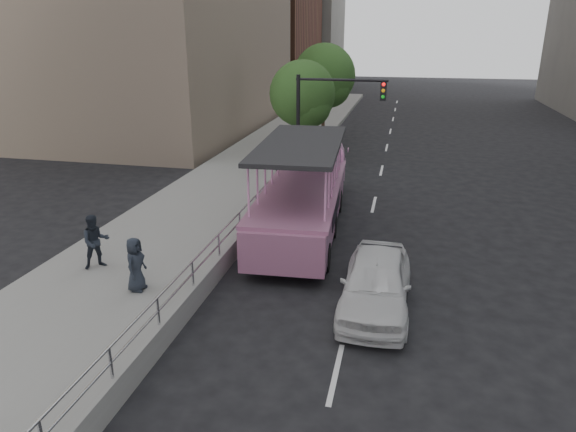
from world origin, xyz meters
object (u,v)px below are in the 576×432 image
(traffic_signal, at_px, (323,113))
(street_tree_near, at_px, (304,96))
(duck_boat, at_px, (306,192))
(parking_sign, at_px, (277,165))
(pedestrian_mid, at_px, (96,241))
(street_tree_far, at_px, (325,78))
(pedestrian_far, at_px, (135,264))
(car, at_px, (376,282))

(traffic_signal, xyz_separation_m, street_tree_near, (-1.60, 3.43, 0.32))
(duck_boat, xyz_separation_m, street_tree_near, (-1.86, 8.93, 2.52))
(duck_boat, height_order, parking_sign, duck_boat)
(pedestrian_mid, distance_m, street_tree_far, 21.33)
(duck_boat, bearing_deg, parking_sign, 132.04)
(pedestrian_far, bearing_deg, traffic_signal, -14.20)
(street_tree_near, bearing_deg, car, -71.64)
(car, relative_size, parking_sign, 1.50)
(parking_sign, height_order, traffic_signal, traffic_signal)
(pedestrian_mid, height_order, pedestrian_far, pedestrian_mid)
(car, distance_m, street_tree_far, 21.69)
(traffic_signal, bearing_deg, street_tree_near, 114.98)
(pedestrian_mid, bearing_deg, street_tree_near, 34.43)
(street_tree_far, bearing_deg, parking_sign, -89.55)
(street_tree_near, bearing_deg, pedestrian_far, -95.43)
(duck_boat, xyz_separation_m, parking_sign, (-1.56, 1.73, 0.55))
(parking_sign, bearing_deg, traffic_signal, 71.08)
(parking_sign, height_order, street_tree_near, street_tree_near)
(pedestrian_mid, relative_size, pedestrian_far, 1.09)
(car, bearing_deg, traffic_signal, 106.73)
(car, xyz_separation_m, pedestrian_mid, (-8.32, 0.09, 0.37))
(car, bearing_deg, pedestrian_mid, 179.86)
(pedestrian_mid, bearing_deg, parking_sign, 21.39)
(car, distance_m, pedestrian_mid, 8.33)
(parking_sign, xyz_separation_m, street_tree_near, (-0.30, 7.20, 1.97))
(pedestrian_mid, height_order, traffic_signal, traffic_signal)
(street_tree_far, bearing_deg, street_tree_near, -91.91)
(street_tree_near, bearing_deg, parking_sign, -87.58)
(pedestrian_far, distance_m, street_tree_far, 22.16)
(parking_sign, bearing_deg, pedestrian_far, -101.82)
(duck_boat, distance_m, pedestrian_far, 7.70)
(pedestrian_mid, bearing_deg, pedestrian_far, -72.28)
(parking_sign, bearing_deg, duck_boat, -47.96)
(duck_boat, distance_m, parking_sign, 2.39)
(pedestrian_mid, relative_size, parking_sign, 0.56)
(pedestrian_mid, xyz_separation_m, pedestrian_far, (1.88, -1.07, -0.07))
(parking_sign, bearing_deg, car, -58.89)
(pedestrian_far, height_order, parking_sign, parking_sign)
(pedestrian_far, bearing_deg, parking_sign, -11.99)
(duck_boat, height_order, street_tree_near, street_tree_near)
(duck_boat, bearing_deg, pedestrian_far, -115.93)
(parking_sign, bearing_deg, street_tree_near, 92.42)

